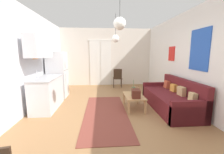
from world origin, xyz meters
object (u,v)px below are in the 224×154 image
object	(u,v)px
bamboo_vase	(133,90)
pendant_lamp_near	(120,24)
coffee_table	(134,97)
refrigerator	(58,75)
handbag	(136,93)
pendant_lamp_far	(115,39)
accent_chair	(118,77)
couch	(172,99)

from	to	relation	value
bamboo_vase	pendant_lamp_near	distance (m)	2.09
coffee_table	refrigerator	world-z (taller)	refrigerator
handbag	pendant_lamp_far	distance (m)	1.86
accent_chair	pendant_lamp_near	xyz separation A→B (m)	(-0.37, -3.53, 1.69)
couch	bamboo_vase	size ratio (longest dim) A/B	5.24
couch	bamboo_vase	world-z (taller)	couch
pendant_lamp_far	coffee_table	bearing A→B (deg)	-58.08
coffee_table	pendant_lamp_near	size ratio (longest dim) A/B	1.18
coffee_table	pendant_lamp_near	world-z (taller)	pendant_lamp_near
coffee_table	bamboo_vase	bearing A→B (deg)	80.43
bamboo_vase	couch	bearing A→B (deg)	-16.85
pendant_lamp_near	handbag	bearing A→B (deg)	50.28
refrigerator	pendant_lamp_far	xyz separation A→B (m)	(2.03, -0.62, 1.22)
pendant_lamp_far	bamboo_vase	bearing A→B (deg)	-45.09
bamboo_vase	handbag	xyz separation A→B (m)	(-0.03, -0.45, 0.02)
coffee_table	accent_chair	distance (m)	2.67
handbag	pendant_lamp_near	world-z (taller)	pendant_lamp_near
accent_chair	couch	bearing A→B (deg)	118.66
pendant_lamp_near	bamboo_vase	bearing A→B (deg)	62.50
handbag	refrigerator	world-z (taller)	refrigerator
bamboo_vase	refrigerator	world-z (taller)	refrigerator
pendant_lamp_far	couch	bearing A→B (deg)	-27.82
handbag	pendant_lamp_far	xyz separation A→B (m)	(-0.46, 0.95, 1.53)
coffee_table	bamboo_vase	distance (m)	0.28
accent_chair	pendant_lamp_far	bearing A→B (deg)	85.34
bamboo_vase	accent_chair	size ratio (longest dim) A/B	0.46
handbag	accent_chair	xyz separation A→B (m)	(-0.17, 2.88, -0.02)
handbag	bamboo_vase	bearing A→B (deg)	85.66
coffee_table	handbag	xyz separation A→B (m)	(0.01, -0.22, 0.17)
accent_chair	pendant_lamp_near	world-z (taller)	pendant_lamp_near
pendant_lamp_near	accent_chair	bearing A→B (deg)	83.97
handbag	pendant_lamp_far	bearing A→B (deg)	115.98
coffee_table	bamboo_vase	size ratio (longest dim) A/B	2.17
pendant_lamp_far	handbag	bearing A→B (deg)	-64.02
handbag	accent_chair	world-z (taller)	accent_chair
bamboo_vase	handbag	distance (m)	0.45
refrigerator	pendant_lamp_far	distance (m)	2.44
couch	handbag	bearing A→B (deg)	-173.03
bamboo_vase	refrigerator	distance (m)	2.78
bamboo_vase	accent_chair	bearing A→B (deg)	94.70
coffee_table	pendant_lamp_far	size ratio (longest dim) A/B	1.01
handbag	accent_chair	distance (m)	2.89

